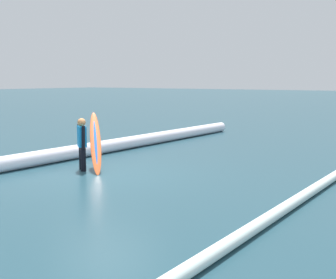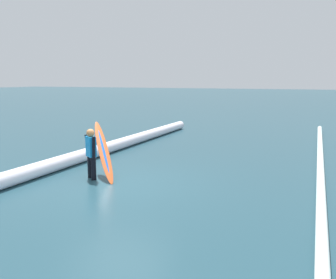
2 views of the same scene
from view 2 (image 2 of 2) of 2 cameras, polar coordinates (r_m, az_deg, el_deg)
The scene contains 5 objects.
ground_plane at distance 9.51m, azimuth -8.00°, elevation -7.11°, with size 191.47×191.47×0.00m, color #20434F.
surfer at distance 9.84m, azimuth -12.60°, elevation -1.90°, with size 0.36×0.53×1.42m.
surfboard at distance 9.98m, azimuth -10.62°, elevation -1.90°, with size 1.35×1.43×1.53m.
wave_crest_foreground at distance 12.42m, azimuth -12.64°, elevation -2.19°, with size 0.43×0.43×16.64m, color white.
wave_crest_midground at distance 10.03m, azimuth 23.96°, elevation -6.36°, with size 0.21×0.21×22.17m, color white.
Camera 2 is at (7.74, 4.78, 2.77)m, focal length 36.83 mm.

